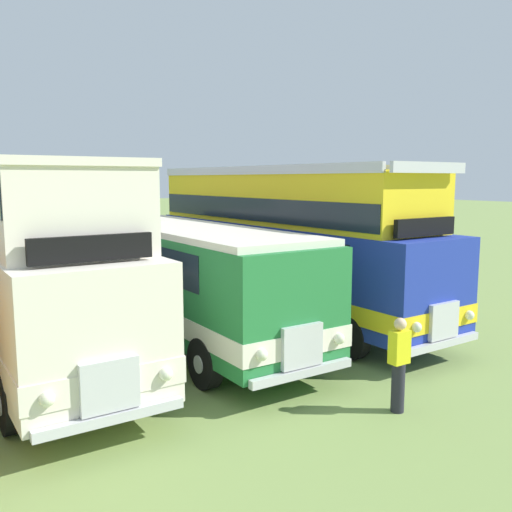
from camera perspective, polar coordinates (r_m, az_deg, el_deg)
name	(u,v)px	position (r m, az deg, el deg)	size (l,w,h in m)	color
bus_seventh_in_row	(27,252)	(13.71, -22.67, 0.34)	(2.70, 11.16, 4.49)	silver
bus_eighth_in_row	(178,271)	(14.52, -8.09, -1.60)	(2.68, 10.55, 2.99)	#237538
bus_ninth_in_row	(283,239)	(16.52, 2.82, 1.76)	(2.82, 11.50, 4.52)	#1E339E
marshal_person	(399,364)	(10.28, 14.59, -10.78)	(0.36, 0.24, 1.73)	#23232D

